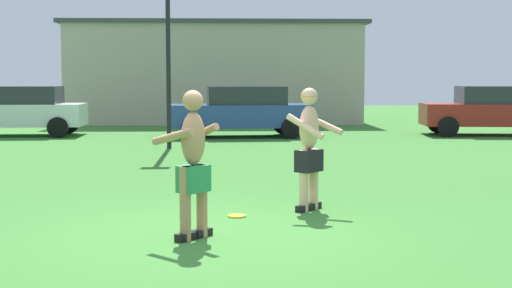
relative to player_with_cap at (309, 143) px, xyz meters
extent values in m
plane|color=#38752D|center=(-1.41, -1.63, -0.96)|extent=(80.00, 80.00, 0.00)
cube|color=black|center=(0.08, 0.10, -0.91)|extent=(0.25, 0.27, 0.09)
cylinder|color=#E0AD89|center=(0.08, 0.10, -0.53)|extent=(0.13, 0.13, 0.86)
cube|color=black|center=(-0.09, -0.09, -0.91)|extent=(0.25, 0.27, 0.09)
cylinder|color=#E0AD89|center=(-0.09, -0.09, -0.53)|extent=(0.13, 0.13, 0.86)
cube|color=black|center=(-0.01, 0.00, -0.25)|extent=(0.43, 0.45, 0.31)
ellipsoid|color=#E0AD89|center=(-0.01, 0.00, 0.21)|extent=(0.41, 0.42, 0.62)
cylinder|color=#E0AD89|center=(0.23, 0.12, 0.24)|extent=(0.51, 0.44, 0.28)
cylinder|color=#E0AD89|center=(-0.09, -0.24, 0.24)|extent=(0.52, 0.38, 0.35)
sphere|color=#E0AD89|center=(-0.01, 0.00, 0.65)|extent=(0.24, 0.24, 0.24)
cone|color=orange|center=(-0.01, 0.00, 0.71)|extent=(0.35, 0.35, 0.13)
cube|color=black|center=(-1.63, -1.89, -0.91)|extent=(0.25, 0.27, 0.09)
cylinder|color=tan|center=(-1.63, -1.89, -0.53)|extent=(0.13, 0.13, 0.86)
cube|color=black|center=(-1.45, -1.68, -0.91)|extent=(0.25, 0.27, 0.09)
cylinder|color=tan|center=(-1.45, -1.68, -0.53)|extent=(0.13, 0.13, 0.86)
cube|color=#28844C|center=(-1.54, -1.78, -0.25)|extent=(0.41, 0.42, 0.31)
ellipsoid|color=tan|center=(-1.54, -1.78, 0.21)|extent=(0.38, 0.40, 0.62)
cylinder|color=tan|center=(-1.76, -1.89, 0.24)|extent=(0.52, 0.44, 0.23)
cylinder|color=tan|center=(-1.47, -1.55, 0.24)|extent=(0.48, 0.47, 0.29)
sphere|color=tan|center=(-1.54, -1.78, 0.65)|extent=(0.24, 0.24, 0.24)
cylinder|color=yellow|center=(-1.02, -0.46, -0.94)|extent=(0.25, 0.25, 0.03)
cube|color=white|center=(-7.88, 13.62, -0.29)|extent=(4.34, 1.90, 0.70)
cube|color=#282D33|center=(-7.68, 13.63, 0.34)|extent=(2.44, 1.64, 0.56)
cylinder|color=black|center=(-6.35, 12.76, -0.64)|extent=(0.64, 0.23, 0.64)
cylinder|color=black|center=(-6.39, 14.56, -0.64)|extent=(0.64, 0.23, 0.64)
cube|color=#2D478C|center=(-0.74, 12.90, -0.29)|extent=(4.42, 2.11, 0.70)
cube|color=#282D33|center=(-0.54, 12.92, 0.34)|extent=(2.52, 1.76, 0.56)
cylinder|color=black|center=(-2.18, 11.89, -0.64)|extent=(0.65, 0.27, 0.64)
cylinder|color=black|center=(-2.31, 13.69, -0.64)|extent=(0.65, 0.27, 0.64)
cylinder|color=black|center=(0.83, 12.11, -0.64)|extent=(0.65, 0.27, 0.64)
cylinder|color=black|center=(0.69, 13.91, -0.64)|extent=(0.65, 0.27, 0.64)
cube|color=maroon|center=(7.34, 13.28, -0.29)|extent=(4.46, 2.21, 0.70)
cube|color=#282D33|center=(7.54, 13.26, 0.34)|extent=(2.55, 1.81, 0.56)
cylinder|color=black|center=(5.76, 12.53, -0.64)|extent=(0.66, 0.28, 0.64)
cylinder|color=black|center=(5.93, 14.32, -0.64)|extent=(0.66, 0.28, 0.64)
cylinder|color=black|center=(-2.66, 9.22, 1.89)|extent=(0.12, 0.12, 5.70)
cube|color=#B2A893|center=(-1.61, 21.41, 1.01)|extent=(11.63, 6.09, 3.93)
cube|color=#3F3F44|center=(-1.61, 21.41, 3.06)|extent=(12.10, 6.33, 0.16)
camera|label=1|loc=(-1.16, -10.28, 0.91)|focal=52.08mm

